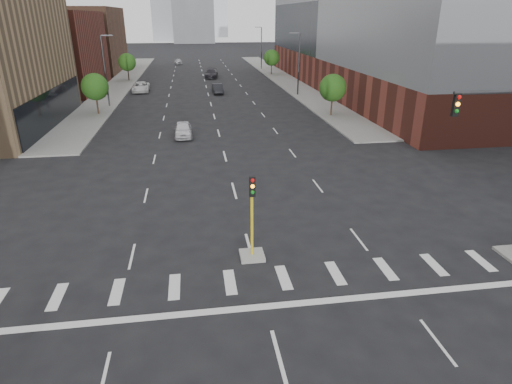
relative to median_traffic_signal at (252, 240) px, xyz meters
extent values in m
cube|color=gray|center=(-15.00, 65.03, -0.90)|extent=(5.00, 92.00, 0.15)
cube|color=gray|center=(15.00, 65.03, -0.90)|extent=(5.00, 92.00, 0.15)
cube|color=brown|center=(-27.50, 57.03, 5.03)|extent=(20.00, 22.00, 12.00)
cube|color=brown|center=(-27.50, 83.03, 5.53)|extent=(20.00, 24.00, 13.00)
cube|color=brown|center=(29.50, 51.03, 1.53)|extent=(24.00, 70.00, 5.00)
cube|color=slate|center=(29.50, 51.03, 12.53)|extent=(24.00, 70.00, 17.00)
cube|color=#999993|center=(0.00, 0.03, -0.87)|extent=(1.20, 1.20, 0.20)
cylinder|color=gold|center=(0.00, 0.03, 0.83)|extent=(0.14, 0.14, 3.20)
cube|color=black|center=(0.00, -0.15, 2.93)|extent=(0.28, 0.18, 1.00)
sphere|color=red|center=(0.00, -0.25, 3.28)|extent=(0.18, 0.18, 0.18)
sphere|color=orange|center=(0.00, -0.25, 2.98)|extent=(0.18, 0.18, 0.18)
sphere|color=#0C7F19|center=(0.00, -0.25, 2.68)|extent=(0.18, 0.18, 0.18)
cylinder|color=#2D2D30|center=(11.00, -1.47, 7.23)|extent=(5.00, 0.16, 0.16)
cube|color=black|center=(8.70, -1.47, 6.73)|extent=(0.28, 0.18, 1.00)
sphere|color=red|center=(8.70, -1.59, 7.08)|extent=(0.18, 0.18, 0.18)
sphere|color=orange|center=(8.70, -1.59, 6.78)|extent=(0.18, 0.18, 0.18)
sphere|color=#0C7F19|center=(8.70, -1.59, 6.48)|extent=(0.18, 0.18, 0.18)
cylinder|color=#2D2D30|center=(13.50, 46.03, 3.53)|extent=(0.20, 0.20, 9.00)
cube|color=#2D2D30|center=(12.70, 46.03, 8.03)|extent=(1.40, 0.22, 0.15)
cylinder|color=#2D2D30|center=(13.50, 81.03, 3.53)|extent=(0.20, 0.20, 9.00)
cube|color=#2D2D30|center=(12.70, 81.03, 8.03)|extent=(1.40, 0.22, 0.15)
cylinder|color=#2D2D30|center=(-13.50, 41.03, 3.53)|extent=(0.20, 0.20, 9.00)
cube|color=#2D2D30|center=(-12.70, 41.03, 8.03)|extent=(1.40, 0.22, 0.15)
cylinder|color=#382619|center=(-14.00, 36.03, 0.05)|extent=(0.20, 0.20, 1.75)
sphere|color=#164512|center=(-14.00, 36.03, 2.43)|extent=(3.20, 3.20, 3.20)
cylinder|color=#382619|center=(-14.00, 66.03, 0.05)|extent=(0.20, 0.20, 1.75)
sphere|color=#164512|center=(-14.00, 66.03, 2.43)|extent=(3.20, 3.20, 3.20)
cylinder|color=#382619|center=(14.00, 31.03, 0.05)|extent=(0.20, 0.20, 1.75)
sphere|color=#164512|center=(14.00, 31.03, 2.43)|extent=(3.20, 3.20, 3.20)
cylinder|color=#382619|center=(14.00, 71.03, 0.05)|extent=(0.20, 0.20, 1.75)
sphere|color=#164512|center=(14.00, 71.03, 2.43)|extent=(3.20, 3.20, 3.20)
imported|color=silver|center=(-3.60, 24.14, -0.23)|extent=(1.79, 4.36, 1.48)
imported|color=black|center=(1.50, 49.71, -0.25)|extent=(1.72, 4.44, 1.44)
imported|color=silver|center=(-10.50, 52.92, -0.20)|extent=(2.70, 5.62, 1.55)
imported|color=black|center=(1.50, 68.24, -0.14)|extent=(3.00, 5.98, 1.67)
imported|color=#A2A3A7|center=(-5.41, 94.96, -0.27)|extent=(2.26, 4.31, 1.40)
camera|label=1|loc=(-2.55, -18.43, 10.26)|focal=30.00mm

